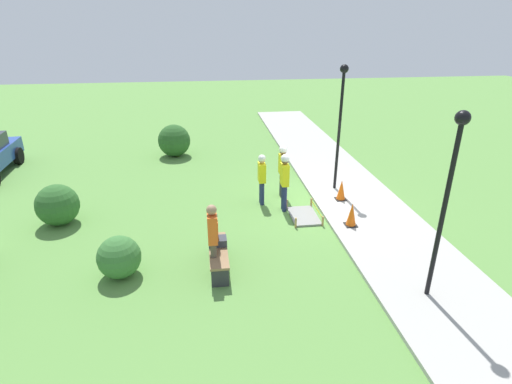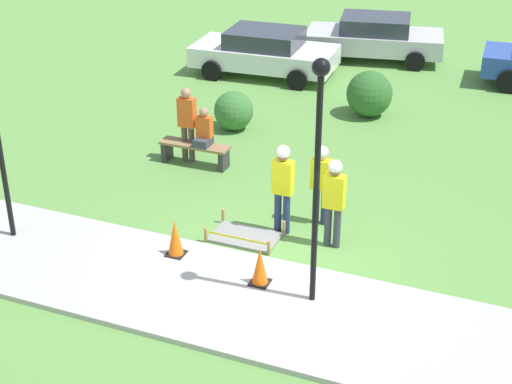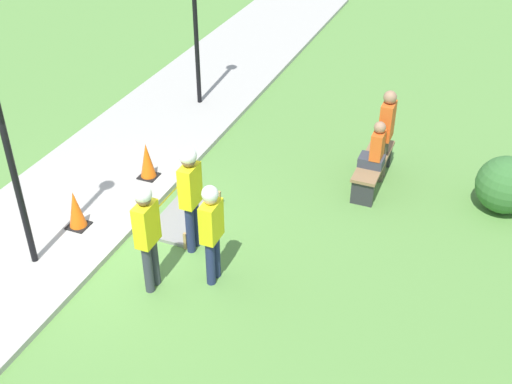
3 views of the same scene
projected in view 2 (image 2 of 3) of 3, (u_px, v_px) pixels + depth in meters
name	position (u px, v px, depth m)	size (l,w,h in m)	color
ground_plane	(279.00, 264.00, 14.45)	(60.00, 60.00, 0.00)	#5B8E42
sidewalk	(250.00, 303.00, 13.25)	(28.00, 2.85, 0.10)	#ADAAA3
wet_concrete_patch	(245.00, 237.00, 15.25)	(1.35, 0.86, 0.31)	gray
traffic_cone_near_patch	(175.00, 238.00, 14.40)	(0.34, 0.34, 0.71)	black
traffic_cone_far_patch	(260.00, 266.00, 13.55)	(0.34, 0.34, 0.69)	black
park_bench	(195.00, 150.00, 18.16)	(1.67, 0.44, 0.52)	#2D2D33
person_seated_on_bench	(204.00, 130.00, 17.90)	(0.36, 0.44, 0.89)	#383D47
worker_supervisor	(283.00, 181.00, 14.99)	(0.40, 0.27, 1.86)	navy
worker_assistant	(321.00, 179.00, 15.37)	(0.40, 0.24, 1.69)	navy
worker_trainee	(334.00, 196.00, 14.53)	(0.40, 0.26, 1.80)	#383D47
bystander_in_orange_shirt	(187.00, 120.00, 18.03)	(0.40, 0.24, 1.80)	brown
lamppost_near	(318.00, 151.00, 12.03)	(0.28, 0.28, 4.22)	black
parked_car_white	(265.00, 52.00, 23.83)	(4.42, 2.39, 1.40)	white
parked_car_silver	(375.00, 37.00, 25.25)	(4.60, 2.70, 1.41)	#BCBCC1
shrub_rounded_near	(234.00, 111.00, 20.01)	(1.01, 1.01, 1.01)	#387033
shrub_rounded_far	(369.00, 94.00, 20.82)	(1.23, 1.23, 1.23)	#2D6028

